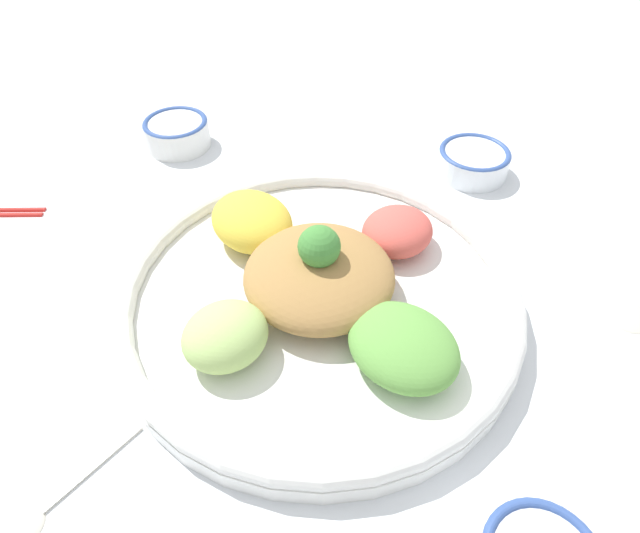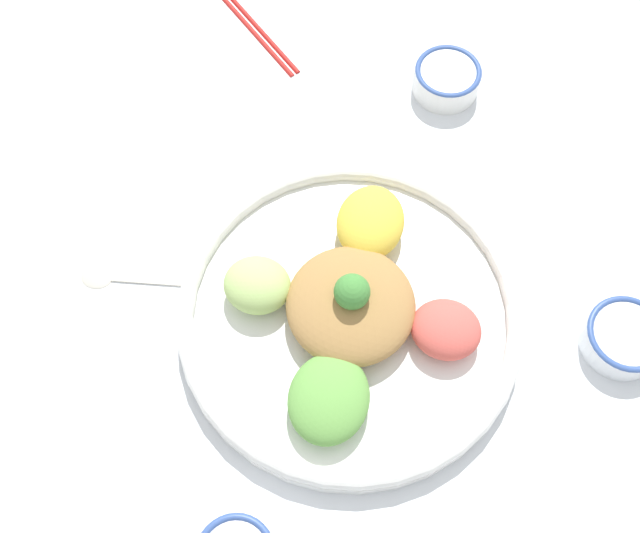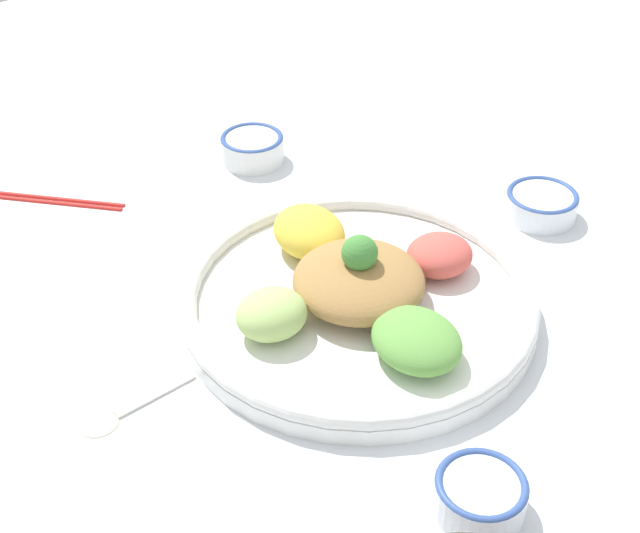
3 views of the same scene
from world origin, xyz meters
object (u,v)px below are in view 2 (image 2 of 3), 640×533
at_px(chopsticks_pair_near, 255,28).
at_px(sauce_bowl_red, 624,337).
at_px(rice_bowl_blue, 447,78).
at_px(serving_spoon_main, 119,277).
at_px(salad_platter, 350,312).

bearing_deg(chopsticks_pair_near, sauce_bowl_red, 6.99).
relative_size(rice_bowl_blue, serving_spoon_main, 0.69).
bearing_deg(salad_platter, rice_bowl_blue, 77.30).
distance_m(rice_bowl_blue, chopsticks_pair_near, 0.29).
height_order(rice_bowl_blue, serving_spoon_main, rice_bowl_blue).
distance_m(salad_platter, serving_spoon_main, 0.29).
bearing_deg(chopsticks_pair_near, salad_platter, -19.88).
bearing_deg(salad_platter, chopsticks_pair_near, 115.04).
bearing_deg(salad_platter, serving_spoon_main, 178.00).
xyz_separation_m(sauce_bowl_red, chopsticks_pair_near, (-0.51, 0.40, -0.02)).
relative_size(sauce_bowl_red, serving_spoon_main, 0.72).
bearing_deg(rice_bowl_blue, serving_spoon_main, -136.15).
distance_m(salad_platter, chopsticks_pair_near, 0.47).
bearing_deg(rice_bowl_blue, chopsticks_pair_near, 167.38).
distance_m(sauce_bowl_red, serving_spoon_main, 0.60).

